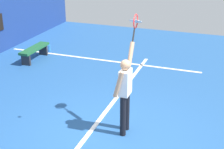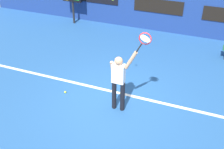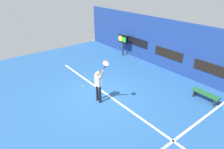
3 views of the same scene
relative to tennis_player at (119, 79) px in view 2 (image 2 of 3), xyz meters
name	(u,v)px [view 2 (image 2 of 3)]	position (x,y,z in m)	size (l,w,h in m)	color
ground_plane	(111,101)	(-0.32, 0.24, -1.01)	(18.00, 18.00, 0.00)	#23518C
sponsor_banner_center	(158,6)	(-0.32, 5.90, 0.15)	(2.20, 0.03, 0.60)	black
court_baseline	(116,92)	(-0.32, 0.70, -1.00)	(10.00, 0.10, 0.01)	white
tennis_player	(119,79)	(0.00, 0.00, 0.00)	(0.75, 0.31, 1.95)	black
tennis_racket	(144,40)	(0.64, 0.00, 1.29)	(0.43, 0.27, 0.62)	black
spare_ball	(65,92)	(-1.81, 0.09, -0.98)	(0.07, 0.07, 0.07)	#CCE033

